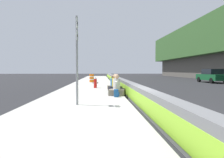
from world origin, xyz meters
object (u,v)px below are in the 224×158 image
fire_hydrant (95,82)px  construction_barrel (92,78)px  seated_person_rear (115,86)px  backpack (116,93)px  seated_person_foreground (117,89)px  seated_person_middle (117,87)px  seated_person_far (113,85)px  route_sign_post (77,54)px  parked_car_fourth (212,76)px

fire_hydrant → construction_barrel: construction_barrel is taller
seated_person_rear → backpack: 2.99m
fire_hydrant → seated_person_foreground: size_ratio=0.74×
seated_person_middle → construction_barrel: seated_person_middle is taller
seated_person_middle → seated_person_far: (2.44, 0.08, -0.04)m
route_sign_post → seated_person_far: bearing=-16.4°
seated_person_rear → fire_hydrant: bearing=30.1°
seated_person_middle → parked_car_fourth: size_ratio=0.26×
fire_hydrant → seated_person_far: seated_person_far is taller
route_sign_post → seated_person_middle: bearing=-26.7°
fire_hydrant → construction_barrel: bearing=4.8°
seated_person_foreground → seated_person_far: bearing=0.0°
seated_person_far → construction_barrel: seated_person_far is taller
fire_hydrant → parked_car_fourth: (7.86, -14.28, 0.27)m
seated_person_middle → seated_person_rear: seated_person_middle is taller
route_sign_post → seated_person_rear: route_sign_post is taller
seated_person_far → parked_car_fourth: size_ratio=0.23×
construction_barrel → parked_car_fourth: parked_car_fourth is taller
construction_barrel → seated_person_rear: bearing=-168.4°
seated_person_middle → seated_person_rear: size_ratio=1.01×
seated_person_foreground → seated_person_middle: (0.93, -0.08, -0.01)m
route_sign_post → fire_hydrant: bearing=-4.0°
seated_person_far → route_sign_post: bearing=163.6°
construction_barrel → seated_person_middle: bearing=-169.8°
fire_hydrant → seated_person_foreground: 4.92m
fire_hydrant → route_sign_post: bearing=176.0°
seated_person_foreground → backpack: bearing=173.9°
route_sign_post → parked_car_fourth: (15.52, -14.81, -1.35)m
route_sign_post → backpack: size_ratio=9.00×
seated_person_foreground → backpack: (-0.66, 0.07, -0.18)m
seated_person_far → seated_person_rear: bearing=-175.6°
route_sign_post → seated_person_far: size_ratio=3.44×
seated_person_middle → parked_car_fourth: parked_car_fourth is taller
route_sign_post → seated_person_middle: (3.86, -1.94, -1.71)m
seated_person_far → backpack: size_ratio=2.61×
route_sign_post → seated_person_far: (6.30, -1.86, -1.74)m
route_sign_post → seated_person_far: 6.79m
seated_person_middle → seated_person_far: seated_person_middle is taller
seated_person_middle → construction_barrel: bearing=10.2°
route_sign_post → fire_hydrant: route_sign_post is taller
seated_person_rear → parked_car_fourth: parked_car_fourth is taller
parked_car_fourth → seated_person_far: bearing=125.5°
backpack → parked_car_fourth: bearing=-44.5°
route_sign_post → seated_person_far: route_sign_post is taller
seated_person_rear → seated_person_far: (1.05, 0.08, -0.03)m
seated_person_rear → backpack: size_ratio=2.88×
seated_person_foreground → seated_person_rear: 2.32m
route_sign_post → backpack: route_sign_post is taller
backpack → seated_person_middle: bearing=-5.5°
construction_barrel → parked_car_fourth: size_ratio=0.21×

